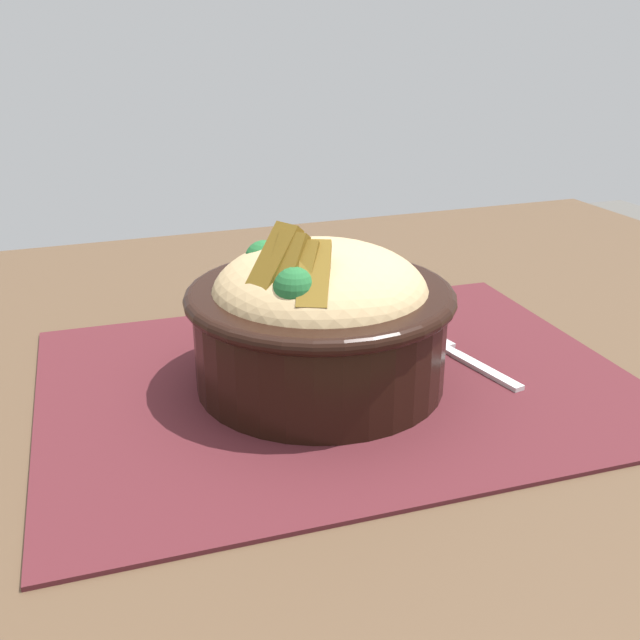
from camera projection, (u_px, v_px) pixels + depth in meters
table at (311, 457)px, 0.58m from camera, size 1.19×0.92×0.73m
placemat at (338, 381)px, 0.56m from camera, size 0.45×0.34×0.00m
bowl at (319, 316)px, 0.54m from camera, size 0.20×0.20×0.13m
fork at (454, 353)px, 0.60m from camera, size 0.04×0.14×0.00m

